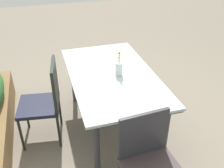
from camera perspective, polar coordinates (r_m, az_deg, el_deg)
ground_plane at (r=3.32m, az=0.42°, el=-8.19°), size 12.00×12.00×0.00m
dining_table at (r=2.86m, az=-0.00°, el=1.03°), size 1.57×0.90×0.74m
chair_far_side at (r=2.89m, az=-14.37°, el=-3.14°), size 0.49×0.49×0.94m
chair_end_left at (r=2.16m, az=8.24°, el=-16.30°), size 0.48×0.48×0.90m
flower_vase at (r=2.77m, az=1.50°, el=3.51°), size 0.08×0.08×0.28m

